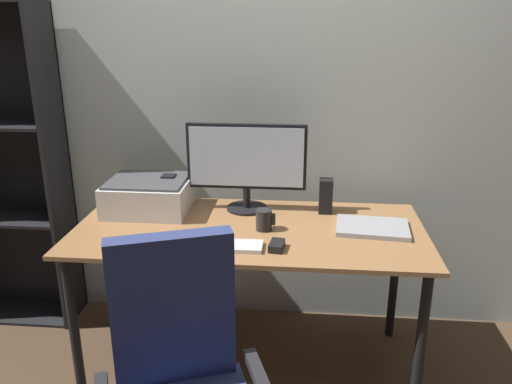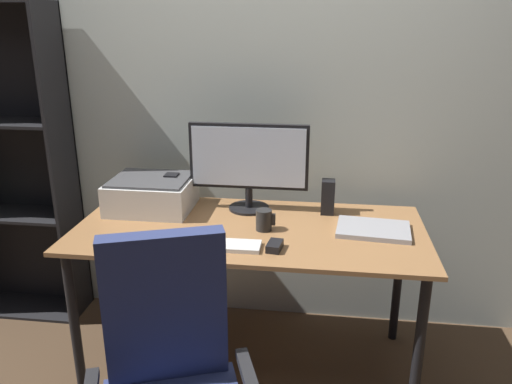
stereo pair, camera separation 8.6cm
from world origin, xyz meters
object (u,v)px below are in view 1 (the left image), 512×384
at_px(speaker_left, 169,191).
at_px(bookshelf, 3,172).
at_px(speaker_right, 326,196).
at_px(coffee_mug, 264,220).
at_px(printer, 149,195).
at_px(laptop, 372,227).
at_px(mouse, 277,246).
at_px(monitor, 247,161).
at_px(keyboard, 228,246).
at_px(desk, 249,243).

distance_m(speaker_left, bookshelf, 0.97).
height_order(speaker_right, bookshelf, bookshelf).
relative_size(coffee_mug, printer, 0.24).
relative_size(speaker_left, printer, 0.43).
bearing_deg(coffee_mug, laptop, 5.15).
bearing_deg(printer, speaker_right, 3.29).
height_order(speaker_left, bookshelf, bookshelf).
relative_size(mouse, bookshelf, 0.06).
height_order(monitor, mouse, monitor).
relative_size(keyboard, speaker_right, 1.71).
relative_size(coffee_mug, laptop, 0.30).
bearing_deg(mouse, keyboard, -170.50).
distance_m(keyboard, printer, 0.61).
xyz_separation_m(laptop, speaker_right, (-0.20, 0.20, 0.07)).
height_order(laptop, speaker_right, speaker_right).
relative_size(monitor, laptop, 1.82).
relative_size(desk, speaker_right, 9.37).
bearing_deg(printer, coffee_mug, -18.36).
relative_size(desk, monitor, 2.74).
height_order(laptop, bookshelf, bookshelf).
xyz_separation_m(keyboard, mouse, (0.20, 0.01, 0.01)).
distance_m(desk, laptop, 0.56).
bearing_deg(speaker_left, speaker_right, 0.00).
xyz_separation_m(laptop, bookshelf, (-1.94, 0.35, 0.10)).
distance_m(laptop, speaker_right, 0.30).
distance_m(keyboard, laptop, 0.67).
bearing_deg(bookshelf, printer, -12.94).
bearing_deg(keyboard, laptop, 21.07).
bearing_deg(monitor, keyboard, -93.75).
relative_size(monitor, keyboard, 2.01).
distance_m(monitor, laptop, 0.67).
relative_size(monitor, printer, 1.45).
height_order(mouse, laptop, mouse).
height_order(mouse, coffee_mug, coffee_mug).
relative_size(mouse, printer, 0.24).
bearing_deg(bookshelf, speaker_right, -4.91).
distance_m(monitor, speaker_right, 0.42).
distance_m(desk, speaker_right, 0.45).
xyz_separation_m(monitor, keyboard, (-0.03, -0.46, -0.24)).
height_order(printer, bookshelf, bookshelf).
relative_size(mouse, coffee_mug, 1.00).
bearing_deg(laptop, keyboard, -152.69).
distance_m(monitor, bookshelf, 1.36).
bearing_deg(bookshelf, laptop, -10.22).
relative_size(desk, laptop, 4.98).
distance_m(monitor, printer, 0.51).
bearing_deg(printer, bookshelf, 167.06).
distance_m(keyboard, speaker_left, 0.58).
bearing_deg(bookshelf, keyboard, -24.46).
bearing_deg(laptop, desk, -171.99).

